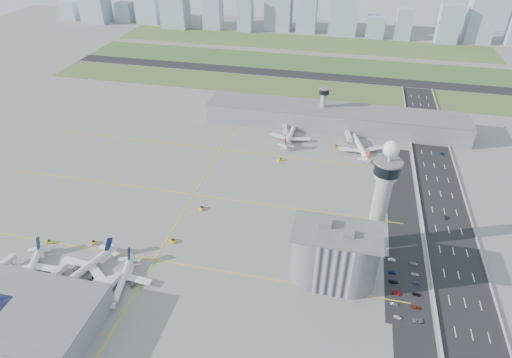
% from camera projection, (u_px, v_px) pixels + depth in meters
% --- Properties ---
extents(ground, '(1000.00, 1000.00, 0.00)m').
position_uv_depth(ground, '(242.00, 234.00, 242.92)').
color(ground, gray).
extents(grass_strip_0, '(480.00, 50.00, 0.08)m').
position_uv_depth(grass_strip_0, '(279.00, 86.00, 428.74)').
color(grass_strip_0, '#576F34').
rests_on(grass_strip_0, ground).
extents(grass_strip_1, '(480.00, 60.00, 0.08)m').
position_uv_depth(grass_strip_1, '(290.00, 62.00, 489.45)').
color(grass_strip_1, '#3E5829').
rests_on(grass_strip_1, ground).
extents(grass_strip_2, '(480.00, 70.00, 0.08)m').
position_uv_depth(grass_strip_2, '(300.00, 42.00, 554.22)').
color(grass_strip_2, '#4F6931').
rests_on(grass_strip_2, ground).
extents(runway, '(480.00, 22.00, 0.10)m').
position_uv_depth(runway, '(285.00, 74.00, 458.68)').
color(runway, black).
rests_on(runway, ground).
extents(highway, '(28.00, 500.00, 0.10)m').
position_uv_depth(highway, '(457.00, 267.00, 221.62)').
color(highway, black).
rests_on(highway, ground).
extents(barrier_left, '(0.60, 500.00, 1.20)m').
position_uv_depth(barrier_left, '(429.00, 262.00, 223.91)').
color(barrier_left, '#9E9E99').
rests_on(barrier_left, ground).
extents(barrier_right, '(0.60, 500.00, 1.20)m').
position_uv_depth(barrier_right, '(486.00, 271.00, 218.73)').
color(barrier_right, '#9E9E99').
rests_on(barrier_right, ground).
extents(landside_road, '(18.00, 260.00, 0.08)m').
position_uv_depth(landside_road, '(408.00, 273.00, 218.16)').
color(landside_road, black).
rests_on(landside_road, ground).
extents(parking_lot, '(20.00, 44.00, 0.10)m').
position_uv_depth(parking_lot, '(405.00, 290.00, 208.81)').
color(parking_lot, black).
rests_on(parking_lot, ground).
extents(taxiway_line_h_0, '(260.00, 0.60, 0.01)m').
position_uv_depth(taxiway_line_h_0, '(155.00, 260.00, 226.03)').
color(taxiway_line_h_0, yellow).
rests_on(taxiway_line_h_0, ground).
extents(taxiway_line_h_1, '(260.00, 0.60, 0.01)m').
position_uv_depth(taxiway_line_h_1, '(194.00, 195.00, 274.60)').
color(taxiway_line_h_1, yellow).
rests_on(taxiway_line_h_1, ground).
extents(taxiway_line_h_2, '(260.00, 0.60, 0.01)m').
position_uv_depth(taxiway_line_h_2, '(221.00, 149.00, 323.17)').
color(taxiway_line_h_2, yellow).
rests_on(taxiway_line_h_2, ground).
extents(taxiway_line_v, '(0.60, 260.00, 0.01)m').
position_uv_depth(taxiway_line_v, '(194.00, 195.00, 274.60)').
color(taxiway_line_v, yellow).
rests_on(taxiway_line_v, ground).
extents(control_tower, '(14.00, 14.00, 64.50)m').
position_uv_depth(control_tower, '(382.00, 193.00, 216.56)').
color(control_tower, '#ADAAA5').
rests_on(control_tower, ground).
extents(secondary_tower, '(8.60, 8.60, 31.90)m').
position_uv_depth(secondary_tower, '(323.00, 103.00, 348.32)').
color(secondary_tower, '#ADAAA5').
rests_on(secondary_tower, ground).
extents(admin_building, '(42.00, 24.00, 33.50)m').
position_uv_depth(admin_building, '(334.00, 256.00, 206.97)').
color(admin_building, '#B2B2B7').
rests_on(admin_building, ground).
extents(terminal_pier, '(210.00, 32.00, 15.80)m').
position_uv_depth(terminal_pier, '(334.00, 118.00, 350.93)').
color(terminal_pier, gray).
rests_on(terminal_pier, ground).
extents(near_terminal, '(84.00, 42.00, 13.00)m').
position_uv_depth(near_terminal, '(4.00, 314.00, 189.23)').
color(near_terminal, gray).
rests_on(near_terminal, ground).
extents(airplane_near_a, '(40.80, 44.26, 10.18)m').
position_uv_depth(airplane_near_a, '(29.00, 267.00, 214.44)').
color(airplane_near_a, white).
rests_on(airplane_near_a, ground).
extents(airplane_near_b, '(43.71, 47.18, 10.75)m').
position_uv_depth(airplane_near_b, '(83.00, 266.00, 214.79)').
color(airplane_near_b, white).
rests_on(airplane_near_b, ground).
extents(airplane_near_c, '(35.81, 39.78, 9.63)m').
position_uv_depth(airplane_near_c, '(121.00, 278.00, 209.04)').
color(airplane_near_c, white).
rests_on(airplane_near_c, ground).
extents(airplane_far_a, '(34.47, 39.88, 10.69)m').
position_uv_depth(airplane_far_a, '(290.00, 133.00, 333.35)').
color(airplane_far_a, white).
rests_on(airplane_far_a, ground).
extents(airplane_far_b, '(44.39, 48.49, 11.32)m').
position_uv_depth(airplane_far_b, '(361.00, 145.00, 317.87)').
color(airplane_far_b, white).
rests_on(airplane_far_b, ground).
extents(jet_bridge_near_1, '(5.39, 14.31, 5.70)m').
position_uv_depth(jet_bridge_near_1, '(45.00, 286.00, 207.31)').
color(jet_bridge_near_1, silver).
rests_on(jet_bridge_near_1, ground).
extents(jet_bridge_near_2, '(5.39, 14.31, 5.70)m').
position_uv_depth(jet_bridge_near_2, '(102.00, 297.00, 201.76)').
color(jet_bridge_near_2, silver).
rests_on(jet_bridge_near_2, ground).
extents(jet_bridge_far_0, '(5.39, 14.31, 5.70)m').
position_uv_depth(jet_bridge_far_0, '(285.00, 127.00, 347.82)').
color(jet_bridge_far_0, silver).
rests_on(jet_bridge_far_0, ground).
extents(jet_bridge_far_1, '(5.39, 14.31, 5.70)m').
position_uv_depth(jet_bridge_far_1, '(347.00, 133.00, 338.57)').
color(jet_bridge_far_1, silver).
rests_on(jet_bridge_far_1, ground).
extents(tug_0, '(4.10, 3.46, 2.02)m').
position_uv_depth(tug_0, '(49.00, 242.00, 236.18)').
color(tug_0, yellow).
rests_on(tug_0, ground).
extents(tug_1, '(3.72, 4.08, 1.96)m').
position_uv_depth(tug_1, '(94.00, 242.00, 236.01)').
color(tug_1, gold).
rests_on(tug_1, ground).
extents(tug_2, '(4.08, 3.57, 1.98)m').
position_uv_depth(tug_2, '(173.00, 241.00, 237.06)').
color(tug_2, gold).
rests_on(tug_2, ground).
extents(tug_3, '(3.64, 4.18, 2.04)m').
position_uv_depth(tug_3, '(202.00, 208.00, 261.51)').
color(tug_3, yellow).
rests_on(tug_3, ground).
extents(tug_4, '(4.01, 3.48, 1.96)m').
position_uv_depth(tug_4, '(281.00, 160.00, 308.96)').
color(tug_4, '#F8E303').
rests_on(tug_4, ground).
extents(tug_5, '(3.54, 2.73, 1.86)m').
position_uv_depth(tug_5, '(336.00, 146.00, 325.15)').
color(tug_5, gold).
rests_on(tug_5, ground).
extents(car_lot_0, '(3.70, 2.00, 1.20)m').
position_uv_depth(car_lot_0, '(398.00, 317.00, 194.78)').
color(car_lot_0, white).
rests_on(car_lot_0, ground).
extents(car_lot_1, '(3.51, 1.28, 1.15)m').
position_uv_depth(car_lot_1, '(394.00, 304.00, 200.99)').
color(car_lot_1, slate).
rests_on(car_lot_1, ground).
extents(car_lot_2, '(4.45, 2.31, 1.20)m').
position_uv_depth(car_lot_2, '(397.00, 293.00, 206.53)').
color(car_lot_2, '#B6111E').
rests_on(car_lot_2, ground).
extents(car_lot_3, '(4.58, 2.16, 1.29)m').
position_uv_depth(car_lot_3, '(393.00, 282.00, 212.47)').
color(car_lot_3, black).
rests_on(car_lot_3, ground).
extents(car_lot_4, '(3.87, 1.72, 1.29)m').
position_uv_depth(car_lot_4, '(392.00, 273.00, 217.56)').
color(car_lot_4, navy).
rests_on(car_lot_4, ground).
extents(car_lot_5, '(4.06, 1.87, 1.29)m').
position_uv_depth(car_lot_5, '(392.00, 260.00, 225.20)').
color(car_lot_5, white).
rests_on(car_lot_5, ground).
extents(car_lot_6, '(4.79, 2.31, 1.32)m').
position_uv_depth(car_lot_6, '(418.00, 321.00, 193.16)').
color(car_lot_6, gray).
rests_on(car_lot_6, ground).
extents(car_lot_7, '(4.20, 1.96, 1.18)m').
position_uv_depth(car_lot_7, '(416.00, 307.00, 199.42)').
color(car_lot_7, maroon).
rests_on(car_lot_7, ground).
extents(car_lot_8, '(3.90, 1.81, 1.29)m').
position_uv_depth(car_lot_8, '(416.00, 294.00, 205.80)').
color(car_lot_8, black).
rests_on(car_lot_8, ground).
extents(car_lot_9, '(3.46, 1.34, 1.13)m').
position_uv_depth(car_lot_9, '(417.00, 283.00, 211.88)').
color(car_lot_9, navy).
rests_on(car_lot_9, ground).
extents(car_lot_10, '(4.11, 2.21, 1.10)m').
position_uv_depth(car_lot_10, '(415.00, 274.00, 216.65)').
color(car_lot_10, silver).
rests_on(car_lot_10, ground).
extents(car_lot_11, '(4.31, 1.76, 1.25)m').
position_uv_depth(car_lot_11, '(414.00, 264.00, 222.61)').
color(car_lot_11, gray).
rests_on(car_lot_11, ground).
extents(car_hw_1, '(1.62, 3.54, 1.12)m').
position_uv_depth(car_hw_1, '(446.00, 218.00, 254.40)').
color(car_hw_1, black).
rests_on(car_hw_1, ground).
extents(car_hw_2, '(2.35, 4.39, 1.17)m').
position_uv_depth(car_hw_2, '(442.00, 154.00, 316.95)').
color(car_hw_2, navy).
rests_on(car_hw_2, ground).
extents(car_hw_4, '(1.39, 3.27, 1.10)m').
position_uv_depth(car_hw_4, '(417.00, 116.00, 370.13)').
color(car_hw_4, gray).
rests_on(car_hw_4, ground).
extents(skyline_bldg_0, '(24.05, 19.24, 26.50)m').
position_uv_depth(skyline_bldg_0, '(70.00, 10.00, 646.78)').
color(skyline_bldg_0, '#9EADC1').
rests_on(skyline_bldg_0, ground).
extents(skyline_bldg_2, '(22.81, 18.25, 26.79)m').
position_uv_depth(skyline_bldg_2, '(125.00, 12.00, 637.55)').
color(skyline_bldg_2, '#9EADC1').
rests_on(skyline_bldg_2, ground).
extents(skyline_bldg_3, '(32.30, 25.84, 36.93)m').
position_uv_depth(skyline_bldg_3, '(149.00, 10.00, 628.53)').
color(skyline_bldg_3, '#9EADC1').
rests_on(skyline_bldg_3, ground).
extents(skyline_bldg_4, '(35.81, 28.65, 60.36)m').
position_uv_depth(skyline_bldg_4, '(174.00, 5.00, 600.03)').
color(skyline_bldg_4, '#9EADC1').
rests_on(skyline_bldg_4, ground).
extents(skyline_bldg_5, '(25.49, 20.39, 66.89)m').
position_uv_depth(skyline_bldg_5, '(212.00, 4.00, 591.78)').
color(skyline_bldg_5, '#9EADC1').
rests_on(skyline_bldg_5, ground).
extents(skyline_bldg_6, '(20.04, 16.03, 45.20)m').
position_uv_depth(skyline_bldg_6, '(245.00, 14.00, 587.62)').
color(skyline_bldg_6, '#9EADC1').
rests_on(skyline_bldg_6, ground).
extents(skyline_bldg_7, '(35.76, 28.61, 61.22)m').
position_uv_depth(skyline_bldg_7, '(279.00, 7.00, 590.53)').
color(skyline_bldg_7, '#9EADC1').
rests_on(skyline_bldg_7, ground).
extents(skyline_bldg_8, '(26.33, 21.06, 83.39)m').
position_uv_depth(skyline_bldg_8, '(308.00, 0.00, 572.64)').
color(skyline_bldg_8, '#9EADC1').
rests_on(skyline_bldg_8, ground).
extents(skyline_bldg_9, '(36.96, 29.57, 62.11)m').
position_uv_depth(skyline_bldg_9, '(344.00, 10.00, 569.99)').
color(skyline_bldg_9, '#9EADC1').
rests_on(skyline_bldg_9, ground).
extents(skyline_bldg_10, '(23.01, 18.41, 27.75)m').
position_uv_depth(skyline_bldg_10, '(375.00, 27.00, 564.62)').
color(skyline_bldg_10, '#9EADC1').
rests_on(skyline_bldg_10, ground).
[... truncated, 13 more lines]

